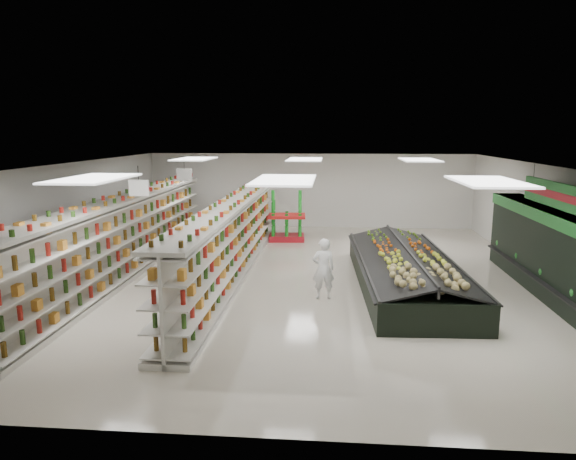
# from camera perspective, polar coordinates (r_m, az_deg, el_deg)

# --- Properties ---
(floor) EXTENTS (16.00, 16.00, 0.00)m
(floor) POSITION_cam_1_polar(r_m,az_deg,el_deg) (14.90, 1.02, -5.19)
(floor) COLOR beige
(floor) RESTS_ON ground
(ceiling) EXTENTS (14.00, 16.00, 0.02)m
(ceiling) POSITION_cam_1_polar(r_m,az_deg,el_deg) (14.35, 1.06, 7.18)
(ceiling) COLOR white
(ceiling) RESTS_ON wall_back
(wall_back) EXTENTS (14.00, 0.02, 3.20)m
(wall_back) POSITION_cam_1_polar(r_m,az_deg,el_deg) (22.45, 2.39, 4.39)
(wall_back) COLOR silver
(wall_back) RESTS_ON floor
(wall_front) EXTENTS (14.00, 0.02, 3.20)m
(wall_front) POSITION_cam_1_polar(r_m,az_deg,el_deg) (6.84, -3.46, -10.74)
(wall_front) COLOR silver
(wall_front) RESTS_ON floor
(wall_left) EXTENTS (0.02, 16.00, 3.20)m
(wall_left) POSITION_cam_1_polar(r_m,az_deg,el_deg) (16.54, -23.95, 1.15)
(wall_left) COLOR silver
(wall_left) RESTS_ON floor
(wall_right) EXTENTS (0.02, 16.00, 3.20)m
(wall_right) POSITION_cam_1_polar(r_m,az_deg,el_deg) (15.73, 27.41, 0.41)
(wall_right) COLOR silver
(wall_right) RESTS_ON floor
(produce_wall_case) EXTENTS (0.93, 8.00, 2.20)m
(produce_wall_case) POSITION_cam_1_polar(r_m,az_deg,el_deg) (14.25, 27.81, -2.06)
(produce_wall_case) COLOR black
(produce_wall_case) RESTS_ON floor
(aisle_sign_near) EXTENTS (0.52, 0.06, 0.75)m
(aisle_sign_near) POSITION_cam_1_polar(r_m,az_deg,el_deg) (13.24, -16.23, 4.50)
(aisle_sign_near) COLOR white
(aisle_sign_near) RESTS_ON ceiling
(aisle_sign_far) EXTENTS (0.52, 0.06, 0.75)m
(aisle_sign_far) POSITION_cam_1_polar(r_m,az_deg,el_deg) (17.02, -11.43, 6.03)
(aisle_sign_far) COLOR white
(aisle_sign_far) RESTS_ON ceiling
(hortifruti_banner) EXTENTS (0.12, 3.20, 0.95)m
(hortifruti_banner) POSITION_cam_1_polar(r_m,az_deg,el_deg) (13.93, 27.24, 3.60)
(hortifruti_banner) COLOR #207A2B
(hortifruti_banner) RESTS_ON ceiling
(gondola_left) EXTENTS (0.99, 13.05, 2.26)m
(gondola_left) POSITION_cam_1_polar(r_m,az_deg,el_deg) (15.62, -17.78, -1.05)
(gondola_left) COLOR beige
(gondola_left) RESTS_ON floor
(gondola_center) EXTENTS (0.98, 12.31, 2.13)m
(gondola_center) POSITION_cam_1_polar(r_m,az_deg,el_deg) (14.88, -6.27, -1.39)
(gondola_center) COLOR beige
(gondola_center) RESTS_ON floor
(produce_island) EXTENTS (2.88, 7.23, 1.06)m
(produce_island) POSITION_cam_1_polar(r_m,az_deg,el_deg) (14.20, 12.96, -4.26)
(produce_island) COLOR black
(produce_island) RESTS_ON floor
(soda_endcap) EXTENTS (1.47, 1.05, 1.80)m
(soda_endcap) POSITION_cam_1_polar(r_m,az_deg,el_deg) (19.64, -0.14, 1.34)
(soda_endcap) COLOR #B41420
(soda_endcap) RESTS_ON floor
(shopper_main) EXTENTS (0.62, 0.47, 1.54)m
(shopper_main) POSITION_cam_1_polar(r_m,az_deg,el_deg) (12.81, 3.95, -4.31)
(shopper_main) COLOR white
(shopper_main) RESTS_ON floor
(shopper_background) EXTENTS (0.59, 0.80, 1.48)m
(shopper_background) POSITION_cam_1_polar(r_m,az_deg,el_deg) (19.27, -6.45, 0.69)
(shopper_background) COLOR tan
(shopper_background) RESTS_ON floor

